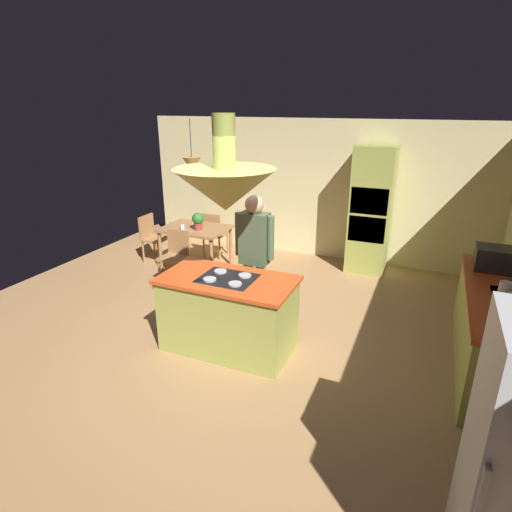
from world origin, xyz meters
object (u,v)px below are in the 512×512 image
chair_at_corner (152,235)px  canister_tea (505,292)px  chair_by_back_wall (213,232)px  person_at_island (254,252)px  kitchen_island (228,313)px  oven_tower (371,210)px  canister_flour (508,310)px  canister_sugar (506,301)px  potted_plant_on_table (198,220)px  chair_facing_island (176,253)px  microwave_on_counter (496,259)px  dining_table (195,233)px  cup_on_table (182,227)px

chair_at_corner → canister_tea: bearing=-105.5°
chair_by_back_wall → person_at_island: bearing=130.3°
kitchen_island → person_at_island: size_ratio=0.90×
kitchen_island → oven_tower: oven_tower is taller
canister_flour → canister_sugar: size_ratio=0.86×
potted_plant_on_table → chair_facing_island: bearing=-102.8°
kitchen_island → canister_sugar: canister_sugar is taller
potted_plant_on_table → microwave_on_counter: (4.42, -0.50, 0.13)m
canister_sugar → chair_by_back_wall: bearing=152.6°
person_at_island → chair_by_back_wall: person_at_island is taller
dining_table → chair_at_corner: (-0.95, -0.00, -0.16)m
canister_tea → oven_tower: bearing=123.1°
chair_at_corner → canister_sugar: 5.77m
dining_table → canister_flour: 4.93m
kitchen_island → chair_by_back_wall: size_ratio=1.80×
chair_by_back_wall → microwave_on_counter: size_ratio=1.89×
oven_tower → canister_tea: 3.19m
chair_by_back_wall → canister_tea: 5.06m
chair_at_corner → person_at_island: bearing=-117.7°
potted_plant_on_table → canister_tea: (4.42, -1.43, 0.09)m
cup_on_table → microwave_on_counter: size_ratio=0.20×
chair_facing_island → canister_flour: size_ratio=6.11×
kitchen_island → canister_sugar: (2.84, 0.39, 0.54)m
cup_on_table → canister_flour: bearing=-19.8°
person_at_island → microwave_on_counter: bearing=16.2°
oven_tower → chair_at_corner: oven_tower is taller
person_at_island → chair_at_corner: bearing=152.3°
chair_at_corner → canister_flour: 5.82m
dining_table → canister_tea: 4.80m
kitchen_island → microwave_on_counter: microwave_on_counter is taller
cup_on_table → person_at_island: bearing=-32.8°
chair_facing_island → potted_plant_on_table: bearing=77.2°
chair_at_corner → potted_plant_on_table: 1.16m
canister_sugar → microwave_on_counter: microwave_on_counter is taller
chair_facing_island → chair_by_back_wall: bearing=90.0°
dining_table → potted_plant_on_table: size_ratio=3.79×
chair_facing_island → canister_sugar: size_ratio=5.28×
canister_flour → chair_at_corner: bearing=161.0°
canister_tea → microwave_on_counter: bearing=90.0°
chair_facing_island → chair_at_corner: same height
canister_flour → canister_tea: bearing=90.0°
dining_table → person_at_island: bearing=-39.0°
chair_by_back_wall → canister_sugar: canister_sugar is taller
potted_plant_on_table → canister_tea: canister_tea is taller
kitchen_island → canister_flour: 2.90m
oven_tower → cup_on_table: bearing=-155.1°
oven_tower → dining_table: oven_tower is taller
chair_by_back_wall → chair_at_corner: 1.14m
chair_facing_island → cup_on_table: (-0.12, 0.43, 0.30)m
microwave_on_counter → canister_flour: bearing=-90.0°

